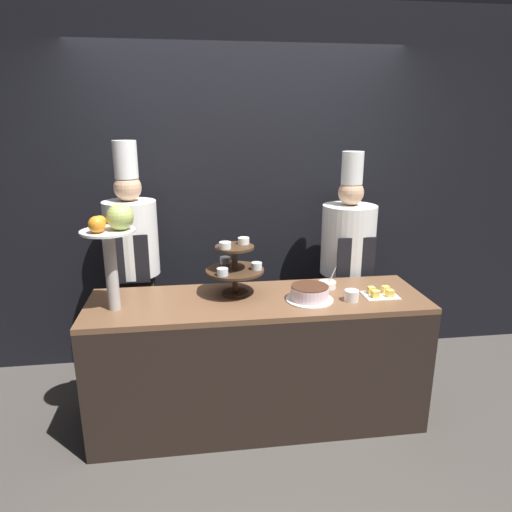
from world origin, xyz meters
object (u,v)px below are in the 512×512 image
object	(u,v)px
fruit_pedestal	(112,236)
chef_left	(133,260)
chef_center_left	(347,260)
cup_white	(352,296)
serving_bowl_far	(327,285)
cake_round	(310,293)
tiered_stand	(235,265)
cake_square_tray	(380,293)

from	to	relation	value
fruit_pedestal	chef_left	world-z (taller)	chef_left
chef_center_left	cup_white	bearing A→B (deg)	-106.37
serving_bowl_far	chef_center_left	distance (m)	0.53
fruit_pedestal	cake_round	xyz separation A→B (m)	(1.16, -0.01, -0.40)
tiered_stand	fruit_pedestal	xyz separation A→B (m)	(-0.71, -0.15, 0.25)
cake_round	chef_left	world-z (taller)	chef_left
serving_bowl_far	chef_center_left	size ratio (longest dim) A/B	0.08
fruit_pedestal	serving_bowl_far	xyz separation A→B (m)	(1.33, 0.19, -0.42)
fruit_pedestal	cup_white	bearing A→B (deg)	-2.38
cup_white	cake_square_tray	xyz separation A→B (m)	(0.21, 0.06, -0.02)
cake_square_tray	serving_bowl_far	xyz separation A→B (m)	(-0.29, 0.19, 0.00)
cup_white	cake_round	bearing A→B (deg)	169.79
serving_bowl_far	chef_center_left	xyz separation A→B (m)	(0.29, 0.45, 0.03)
serving_bowl_far	chef_center_left	world-z (taller)	chef_center_left
chef_left	tiered_stand	bearing A→B (deg)	-34.81
fruit_pedestal	cake_round	world-z (taller)	fruit_pedestal
cake_round	cake_square_tray	world-z (taller)	cake_round
fruit_pedestal	chef_left	size ratio (longest dim) A/B	0.35
tiered_stand	chef_center_left	distance (m)	1.04
tiered_stand	fruit_pedestal	distance (m)	0.77
fruit_pedestal	serving_bowl_far	size ratio (longest dim) A/B	4.32
serving_bowl_far	chef_left	xyz separation A→B (m)	(-1.32, 0.45, 0.09)
chef_center_left	cake_round	bearing A→B (deg)	-125.39
chef_center_left	chef_left	bearing A→B (deg)	180.00
cup_white	cake_square_tray	size ratio (longest dim) A/B	0.41
cake_square_tray	serving_bowl_far	bearing A→B (deg)	147.40
tiered_stand	chef_left	bearing A→B (deg)	145.19
cake_round	chef_left	size ratio (longest dim) A/B	0.16
cake_square_tray	chef_center_left	size ratio (longest dim) A/B	0.12
cake_round	cup_white	bearing A→B (deg)	-10.21
cup_white	cake_square_tray	world-z (taller)	cup_white
fruit_pedestal	cake_square_tray	size ratio (longest dim) A/B	2.94
cake_round	chef_center_left	bearing A→B (deg)	54.61
fruit_pedestal	serving_bowl_far	world-z (taller)	fruit_pedestal
fruit_pedestal	tiered_stand	bearing A→B (deg)	12.05
cup_white	chef_left	xyz separation A→B (m)	(-1.40, 0.69, 0.08)
tiered_stand	chef_left	xyz separation A→B (m)	(-0.69, 0.48, -0.08)
cup_white	serving_bowl_far	bearing A→B (deg)	108.69
cup_white	fruit_pedestal	bearing A→B (deg)	177.62
cake_round	serving_bowl_far	distance (m)	0.26
cake_round	serving_bowl_far	world-z (taller)	serving_bowl_far
tiered_stand	cup_white	xyz separation A→B (m)	(0.71, -0.21, -0.16)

